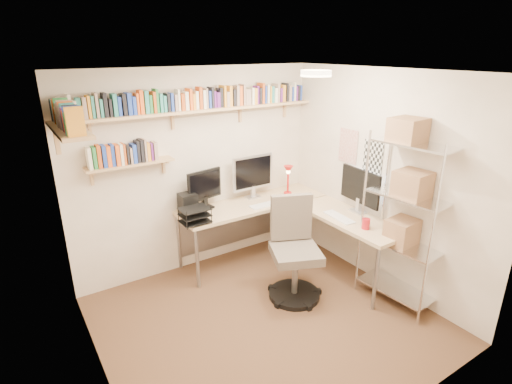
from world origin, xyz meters
TOP-DOWN VIEW (x-y plane):
  - ground at (0.00, 0.00)m, footprint 3.20×3.20m
  - room_shell at (0.00, 0.00)m, footprint 3.24×3.04m
  - wall_shelves at (-0.44, 1.30)m, footprint 3.12×1.09m
  - corner_desk at (0.70, 0.95)m, footprint 2.13×2.08m
  - office_chair at (0.53, 0.23)m, footprint 0.67×0.68m
  - wire_rack at (1.42, -0.48)m, footprint 0.47×0.86m

SIDE VIEW (x-z plane):
  - ground at x=0.00m, z-range 0.00..0.00m
  - office_chair at x=0.53m, z-range -0.09..1.07m
  - corner_desk at x=0.70m, z-range 0.10..1.48m
  - wire_rack at x=1.42m, z-range 0.24..2.29m
  - room_shell at x=0.00m, z-range 0.29..2.81m
  - wall_shelves at x=-0.44m, z-range 1.62..2.42m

